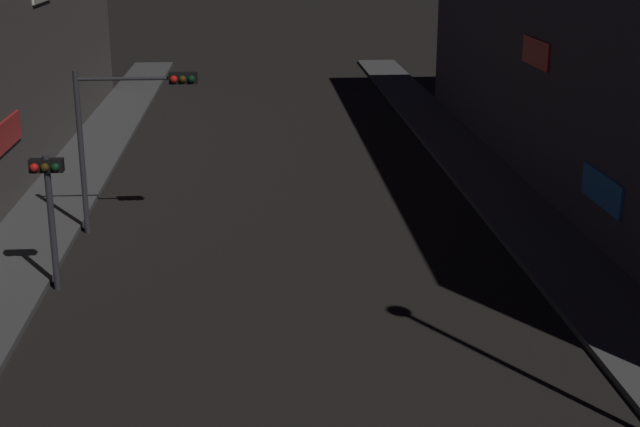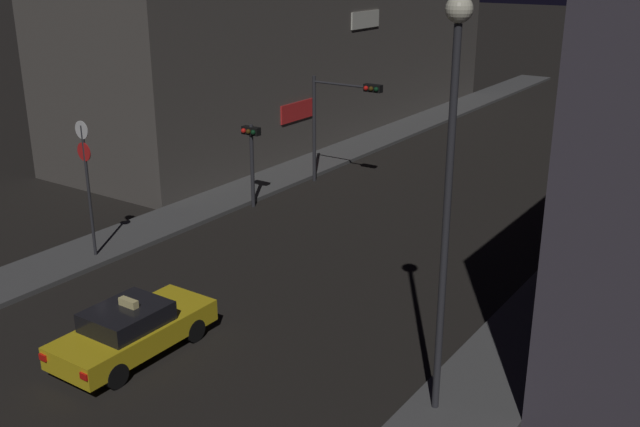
{
  "view_description": "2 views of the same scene",
  "coord_description": "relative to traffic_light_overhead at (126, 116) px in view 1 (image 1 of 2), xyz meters",
  "views": [
    {
      "loc": [
        -0.89,
        -0.97,
        8.66
      ],
      "look_at": [
        0.65,
        19.81,
        2.08
      ],
      "focal_mm": 51.04,
      "sensor_mm": 36.0,
      "label": 1
    },
    {
      "loc": [
        12.7,
        -1.75,
        9.93
      ],
      "look_at": [
        0.99,
        15.4,
        2.58
      ],
      "focal_mm": 41.47,
      "sensor_mm": 36.0,
      "label": 2
    }
  ],
  "objects": [
    {
      "name": "sidewalk_right",
      "position": [
        11.89,
        3.88,
        -3.42
      ],
      "size": [
        2.45,
        61.72,
        0.16
      ],
      "primitive_type": "cube",
      "color": "#4C4C4C",
      "rests_on": "ground_plane"
    },
    {
      "name": "traffic_light_overhead",
      "position": [
        0.0,
        0.0,
        0.0
      ],
      "size": [
        3.49,
        0.42,
        4.82
      ],
      "color": "#2D2D33",
      "rests_on": "ground_plane"
    },
    {
      "name": "sidewalk_left",
      "position": [
        -2.81,
        3.88,
        -3.42
      ],
      "size": [
        2.45,
        61.72,
        0.16
      ],
      "primitive_type": "cube",
      "color": "#4C4C4C",
      "rests_on": "ground_plane"
    },
    {
      "name": "traffic_light_left_kerb",
      "position": [
        -1.34,
        -4.43,
        -1.0
      ],
      "size": [
        0.8,
        0.42,
        3.46
      ],
      "color": "#2D2D33",
      "rests_on": "ground_plane"
    }
  ]
}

